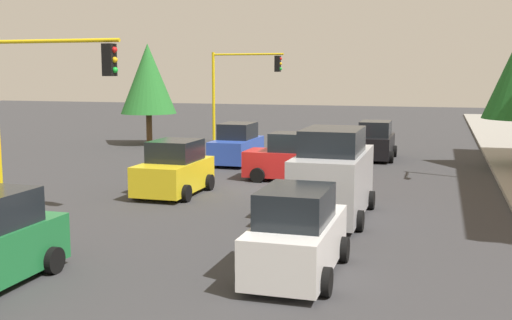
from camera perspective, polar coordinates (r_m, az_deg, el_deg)
The scene contains 11 objects.
ground_plane at distance 24.00m, azimuth 1.31°, elevation -2.61°, with size 120.00×120.00×0.00m, color #353538.
lane_arrow_near at distance 15.18m, azimuth -21.98°, elevation -9.54°, with size 2.40×1.10×1.10m.
traffic_signal_far_right at distance 38.63m, azimuth -1.39°, elevation 7.42°, with size 0.36×4.59×5.66m.
traffic_signal_near_right at distance 20.53m, azimuth -18.86°, elevation 6.18°, with size 0.36×4.59×5.53m.
tree_opposite_side at distance 38.77m, azimuth -9.86°, elevation 7.32°, with size 3.39×3.39×6.16m.
delivery_van_silver at distance 19.15m, azimuth 7.10°, elevation -1.50°, with size 4.80×2.22×2.77m.
car_red at distance 25.68m, azimuth 3.25°, elevation 0.11°, with size 2.03×3.69×1.98m.
car_black at distance 32.42m, azimuth 10.89°, elevation 1.64°, with size 3.83×2.00×1.98m.
car_yellow at distance 22.92m, azimuth -7.50°, elevation -0.91°, with size 3.65×2.12×1.98m.
car_white at distance 13.77m, azimuth 3.76°, elevation -6.89°, with size 3.87×1.93×1.98m.
car_blue at distance 30.37m, azimuth -1.76°, elevation 1.35°, with size 3.86×2.02×1.98m.
Camera 1 is at (22.76, 6.18, 4.45)m, focal length 43.67 mm.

